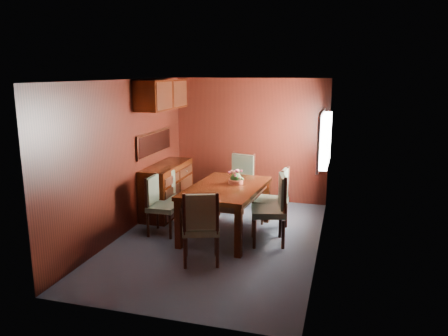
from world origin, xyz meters
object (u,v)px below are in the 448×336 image
(sideboard, at_px, (167,189))
(flower_centerpiece, at_px, (236,176))
(chair_left_near, at_px, (159,202))
(chair_head, at_px, (201,224))
(chair_right_near, at_px, (274,205))
(dining_table, at_px, (226,193))

(sideboard, bearing_deg, flower_centerpiece, -21.34)
(chair_left_near, distance_m, flower_centerpiece, 1.27)
(chair_head, bearing_deg, chair_right_near, 32.01)
(chair_left_near, relative_size, chair_right_near, 0.88)
(chair_left_near, bearing_deg, flower_centerpiece, 109.14)
(chair_right_near, bearing_deg, flower_centerpiece, 48.62)
(sideboard, relative_size, chair_right_near, 1.31)
(flower_centerpiece, bearing_deg, sideboard, 158.66)
(chair_left_near, relative_size, flower_centerpiece, 3.80)
(sideboard, xyz_separation_m, chair_head, (1.28, -1.89, 0.12))
(sideboard, height_order, chair_left_near, chair_left_near)
(chair_right_near, xyz_separation_m, chair_head, (-0.80, -0.99, -0.03))
(chair_head, bearing_deg, chair_left_near, 118.75)
(flower_centerpiece, bearing_deg, chair_right_near, -27.21)
(chair_right_near, distance_m, chair_head, 1.28)
(chair_head, bearing_deg, dining_table, 69.51)
(chair_left_near, bearing_deg, dining_table, 102.21)
(sideboard, xyz_separation_m, chair_left_near, (0.28, -0.99, 0.07))
(chair_left_near, xyz_separation_m, chair_head, (1.00, -0.90, 0.04))
(chair_right_near, xyz_separation_m, flower_centerpiece, (-0.67, 0.34, 0.31))
(sideboard, xyz_separation_m, flower_centerpiece, (1.42, -0.55, 0.45))
(sideboard, height_order, chair_head, chair_head)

